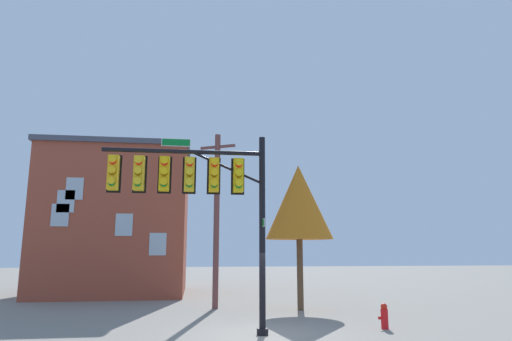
# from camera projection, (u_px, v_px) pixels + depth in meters

# --- Properties ---
(ground_plane) EXTENTS (120.00, 120.00, 0.00)m
(ground_plane) POSITION_uv_depth(u_px,v_px,m) (263.00, 335.00, 13.43)
(ground_plane) COLOR gray
(signal_pole_assembly) EXTENTS (5.34, 0.94, 6.31)m
(signal_pole_assembly) POSITION_uv_depth(u_px,v_px,m) (193.00, 184.00, 13.97)
(signal_pole_assembly) COLOR black
(signal_pole_assembly) RESTS_ON ground_plane
(utility_pole) EXTENTS (1.65, 0.95, 8.10)m
(utility_pole) POSITION_uv_depth(u_px,v_px,m) (217.00, 216.00, 20.33)
(utility_pole) COLOR brown
(utility_pole) RESTS_ON ground_plane
(fire_hydrant) EXTENTS (0.33, 0.24, 0.83)m
(fire_hydrant) POSITION_uv_depth(u_px,v_px,m) (384.00, 316.00, 14.56)
(fire_hydrant) COLOR red
(fire_hydrant) RESTS_ON ground_plane
(tree_near) EXTENTS (3.06, 3.06, 6.50)m
(tree_near) POSITION_uv_depth(u_px,v_px,m) (299.00, 202.00, 19.98)
(tree_near) COLOR #503A26
(tree_near) RESTS_ON ground_plane
(brick_building) EXTENTS (8.60, 8.20, 8.78)m
(brick_building) POSITION_uv_depth(u_px,v_px,m) (119.00, 221.00, 27.19)
(brick_building) COLOR #9A432F
(brick_building) RESTS_ON ground_plane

